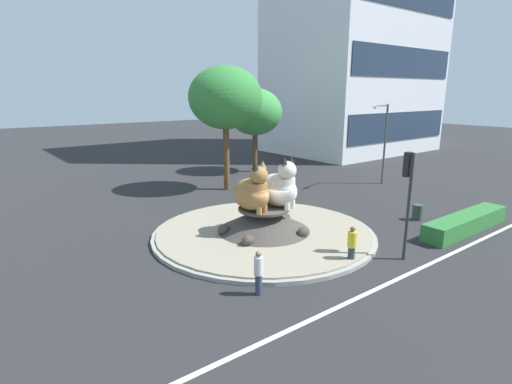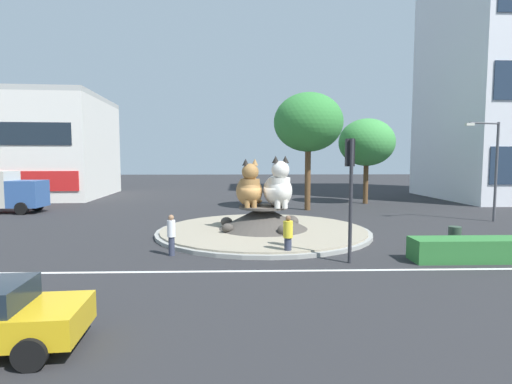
{
  "view_description": "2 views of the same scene",
  "coord_description": "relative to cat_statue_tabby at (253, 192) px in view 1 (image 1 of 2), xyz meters",
  "views": [
    {
      "loc": [
        -12.07,
        -15.25,
        7.2
      ],
      "look_at": [
        0.88,
        1.82,
        1.79
      ],
      "focal_mm": 27.91,
      "sensor_mm": 36.0,
      "label": 1
    },
    {
      "loc": [
        -1.02,
        -20.83,
        3.99
      ],
      "look_at": [
        -0.35,
        1.2,
        2.13
      ],
      "focal_mm": 27.52,
      "sensor_mm": 36.0,
      "label": 2
    }
  ],
  "objects": [
    {
      "name": "ground_plane",
      "position": [
        0.74,
        0.03,
        -2.4
      ],
      "size": [
        160.0,
        160.0,
        0.0
      ],
      "primitive_type": "plane",
      "color": "#28282B"
    },
    {
      "name": "roundabout_island",
      "position": [
        0.74,
        0.03,
        -1.92
      ],
      "size": [
        11.39,
        11.39,
        1.47
      ],
      "color": "gray",
      "rests_on": "ground"
    },
    {
      "name": "office_tower",
      "position": [
        28.79,
        17.87,
        14.81
      ],
      "size": [
        19.24,
        14.05,
        34.42
      ],
      "rotation": [
        0.0,
        0.0,
        0.01
      ],
      "color": "silver",
      "rests_on": "ground"
    },
    {
      "name": "broadleaf_tree_behind_island",
      "position": [
        10.59,
        13.85,
        3.04
      ],
      "size": [
        4.91,
        4.91,
        7.54
      ],
      "color": "brown",
      "rests_on": "ground"
    },
    {
      "name": "second_tree_near_tower",
      "position": [
        4.66,
        9.52,
        4.37
      ],
      "size": [
        5.31,
        5.31,
        9.06
      ],
      "color": "brown",
      "rests_on": "ground"
    },
    {
      "name": "streetlight_arm",
      "position": [
        15.38,
        3.5,
        1.37
      ],
      "size": [
        2.51,
        0.78,
        6.29
      ],
      "rotation": [
        0.0,
        0.0,
        3.4
      ],
      "color": "#4C4C51",
      "rests_on": "ground"
    },
    {
      "name": "traffic_light_mast",
      "position": [
        3.75,
        -6.02,
        0.93
      ],
      "size": [
        0.33,
        0.46,
        4.75
      ],
      "rotation": [
        0.0,
        0.0,
        1.6
      ],
      "color": "#2D2D33",
      "rests_on": "ground"
    },
    {
      "name": "litter_bin",
      "position": [
        9.37,
        -3.35,
        -1.95
      ],
      "size": [
        0.56,
        0.56,
        0.9
      ],
      "color": "#2D4233",
      "rests_on": "ground"
    },
    {
      "name": "pedestrian_white_shirt",
      "position": [
        -3.29,
        -4.76,
        -1.49
      ],
      "size": [
        0.33,
        0.33,
        1.7
      ],
      "rotation": [
        0.0,
        0.0,
        3.65
      ],
      "color": "#33384C",
      "rests_on": "ground"
    },
    {
      "name": "pedestrian_yellow_shirt",
      "position": [
        1.5,
        -5.06,
        -1.51
      ],
      "size": [
        0.4,
        0.4,
        1.7
      ],
      "rotation": [
        0.0,
        0.0,
        3.19
      ],
      "color": "#33384C",
      "rests_on": "ground"
    },
    {
      "name": "clipped_hedge_strip",
      "position": [
        9.67,
        -5.98,
        -1.95
      ],
      "size": [
        6.81,
        1.2,
        0.9
      ],
      "primitive_type": "cube",
      "color": "#2D7033",
      "rests_on": "ground"
    },
    {
      "name": "cat_statue_white",
      "position": [
        1.52,
        -0.25,
        0.05
      ],
      "size": [
        1.77,
        2.79,
        2.68
      ],
      "rotation": [
        0.0,
        0.0,
        -1.44
      ],
      "color": "silver",
      "rests_on": "roundabout_island"
    },
    {
      "name": "cat_statue_tabby",
      "position": [
        0.0,
        0.0,
        0.0
      ],
      "size": [
        1.59,
        2.6,
        2.53
      ],
      "rotation": [
        0.0,
        0.0,
        -1.48
      ],
      "color": "#9E703D",
      "rests_on": "roundabout_island"
    },
    {
      "name": "lane_centreline",
      "position": [
        0.74,
        -7.12,
        -2.4
      ],
      "size": [
        112.0,
        0.2,
        0.01
      ],
      "primitive_type": "cube",
      "color": "silver",
      "rests_on": "ground"
    }
  ]
}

